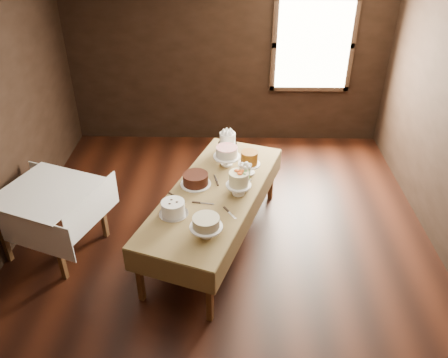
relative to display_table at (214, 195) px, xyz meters
The scene contains 20 objects.
floor 0.75m from the display_table, 68.50° to the right, with size 5.00×6.00×0.01m, color black.
ceiling 2.13m from the display_table, 68.50° to the right, with size 5.00×6.00×0.01m, color beige.
wall_back 2.82m from the display_table, 87.71° to the left, with size 5.00×0.02×2.80m, color black.
window 3.15m from the display_table, 62.13° to the left, with size 1.10×0.05×1.30m, color #FFEABF.
display_table is the anchor object (origin of this frame).
side_table 1.85m from the display_table, behind, with size 1.23×1.23×0.81m.
cake_meringue 0.97m from the display_table, 81.87° to the left, with size 0.24×0.24×0.26m.
cake_lattice 0.61m from the display_table, 77.20° to the left, with size 0.33×0.33×0.25m.
cake_caramel 0.58m from the display_table, 43.99° to the left, with size 0.28×0.28×0.30m.
cake_chocolate 0.28m from the display_table, 149.15° to the left, with size 0.39×0.39×0.14m.
cake_flowers 0.33m from the display_table, 10.47° to the right, with size 0.28×0.28×0.29m.
cake_swirl 0.61m from the display_table, 132.93° to the right, with size 0.34×0.34×0.16m.
cake_cream 0.79m from the display_table, 93.73° to the right, with size 0.37×0.37×0.23m.
cake_server_a 0.26m from the display_table, 105.68° to the right, with size 0.24×0.03×0.01m, color silver.
cake_server_b 0.49m from the display_table, 66.08° to the right, with size 0.24×0.03×0.01m, color silver.
cake_server_c 0.27m from the display_table, 89.54° to the left, with size 0.24×0.03×0.01m, color silver.
cake_server_d 0.42m from the display_table, 30.86° to the left, with size 0.24×0.03×0.01m, color silver.
cake_server_e 0.42m from the display_table, 156.46° to the right, with size 0.24×0.03×0.01m, color silver.
flower_vase 0.37m from the display_table, ahead, with size 0.12×0.12×0.12m, color #2D2823.
flower_bouquet 0.46m from the display_table, ahead, with size 0.14×0.14×0.20m, color white, non-canonical shape.
Camera 1 is at (0.08, -3.93, 3.60)m, focal length 36.37 mm.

